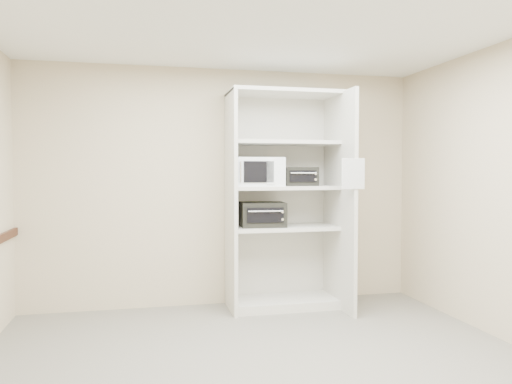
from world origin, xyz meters
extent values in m
cube|color=#645F56|center=(0.00, 0.00, 0.00)|extent=(4.50, 4.00, 0.01)
cube|color=white|center=(0.00, 0.00, 2.70)|extent=(4.50, 4.00, 0.01)
cube|color=#CBB693|center=(0.00, 2.00, 1.35)|extent=(4.50, 0.02, 2.70)
cube|color=#CBB693|center=(0.00, -2.00, 1.35)|extent=(4.50, 0.02, 2.70)
cube|color=beige|center=(0.02, 1.68, 1.20)|extent=(0.04, 0.60, 2.40)
cube|color=beige|center=(1.22, 1.53, 1.20)|extent=(0.04, 0.90, 2.40)
cube|color=beige|center=(0.62, 1.99, 1.20)|extent=(1.24, 0.02, 2.40)
cube|color=beige|center=(0.62, 1.70, 0.05)|extent=(1.16, 0.56, 0.10)
cube|color=beige|center=(0.62, 1.70, 0.90)|extent=(1.16, 0.56, 0.04)
cube|color=beige|center=(0.62, 1.70, 1.35)|extent=(1.16, 0.56, 0.04)
cube|color=beige|center=(0.62, 1.70, 1.85)|extent=(1.16, 0.56, 0.04)
cube|color=beige|center=(0.62, 1.70, 2.40)|extent=(1.24, 0.60, 0.04)
cube|color=white|center=(0.32, 1.66, 1.53)|extent=(0.54, 0.42, 0.31)
cube|color=black|center=(0.80, 1.65, 1.47)|extent=(0.39, 0.31, 0.21)
cube|color=black|center=(0.37, 1.68, 1.06)|extent=(0.51, 0.40, 0.27)
cube|color=white|center=(1.18, 1.07, 1.51)|extent=(0.24, 0.01, 0.31)
camera|label=1|loc=(-0.93, -3.67, 1.53)|focal=35.00mm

